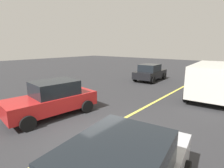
% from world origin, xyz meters
% --- Properties ---
extents(ground_plane, '(80.00, 80.00, 0.00)m').
position_xyz_m(ground_plane, '(0.00, 0.00, 0.00)').
color(ground_plane, '#2D2D30').
extents(lane_marking_centre, '(28.00, 0.16, 0.01)m').
position_xyz_m(lane_marking_centre, '(3.00, 0.00, 0.01)').
color(lane_marking_centre, '#E0D14C').
extents(white_van, '(5.33, 2.56, 2.20)m').
position_xyz_m(white_van, '(8.26, -2.31, 1.27)').
color(white_van, silver).
rests_on(white_van, ground_plane).
extents(car_red_crossing, '(4.35, 2.36, 1.67)m').
position_xyz_m(car_red_crossing, '(0.25, 2.92, 0.83)').
color(car_red_crossing, red).
rests_on(car_red_crossing, ground_plane).
extents(car_black_near_curb, '(4.04, 2.19, 1.59)m').
position_xyz_m(car_black_near_curb, '(11.16, 3.42, 0.80)').
color(car_black_near_curb, black).
rests_on(car_black_near_curb, ground_plane).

